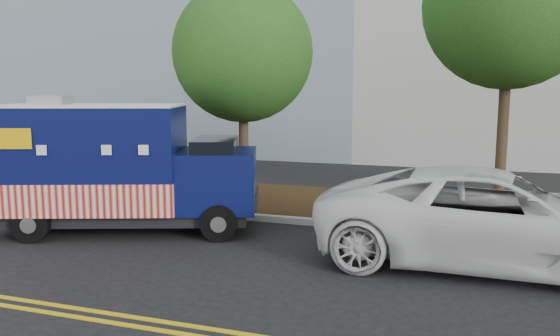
% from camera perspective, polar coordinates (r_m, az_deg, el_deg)
% --- Properties ---
extents(ground, '(120.00, 120.00, 0.00)m').
position_cam_1_polar(ground, '(12.82, -12.27, -6.17)').
color(ground, black).
rests_on(ground, ground).
extents(curb, '(120.00, 0.18, 0.15)m').
position_cam_1_polar(curb, '(13.99, -9.33, -4.57)').
color(curb, '#9E9E99').
rests_on(curb, ground).
extents(mulch_strip, '(120.00, 4.00, 0.15)m').
position_cam_1_polar(mulch_strip, '(15.83, -5.76, -3.01)').
color(mulch_strip, black).
rests_on(mulch_strip, ground).
extents(centerline_near, '(120.00, 0.10, 0.01)m').
position_cam_1_polar(centerline_near, '(9.47, -26.52, -12.05)').
color(centerline_near, gold).
rests_on(centerline_near, ground).
extents(tree_b, '(3.67, 3.67, 5.94)m').
position_cam_1_polar(tree_b, '(14.62, -3.91, 11.93)').
color(tree_b, '#38281C').
rests_on(tree_b, ground).
extents(tree_c, '(4.05, 4.05, 7.19)m').
position_cam_1_polar(tree_c, '(14.47, 22.90, 15.54)').
color(tree_c, '#38281C').
rests_on(tree_c, ground).
extents(sign_post, '(0.06, 0.06, 2.40)m').
position_cam_1_polar(sign_post, '(15.67, -17.79, 0.69)').
color(sign_post, '#473828').
rests_on(sign_post, ground).
extents(food_truck, '(6.06, 3.86, 3.01)m').
position_cam_1_polar(food_truck, '(12.64, -16.80, -0.23)').
color(food_truck, black).
rests_on(food_truck, ground).
extents(white_car, '(6.26, 2.89, 1.74)m').
position_cam_1_polar(white_car, '(10.50, 21.42, -4.87)').
color(white_car, white).
rests_on(white_car, ground).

